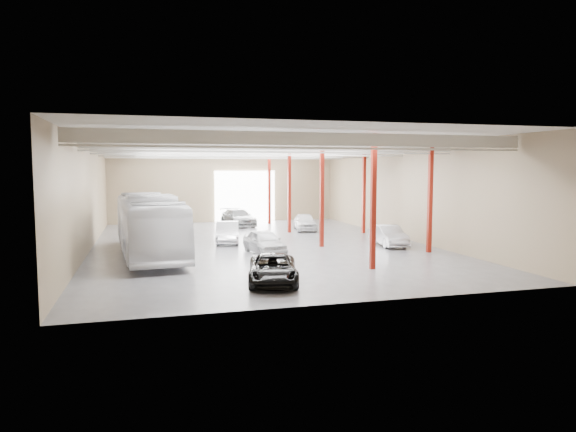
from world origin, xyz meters
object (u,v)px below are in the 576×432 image
coach_bus (149,225)px  car_row_a (264,242)px  car_right_near (388,235)px  car_right_far (305,222)px  car_row_b (227,232)px  black_sedan (273,269)px  car_row_c (238,218)px

coach_bus → car_row_a: size_ratio=3.08×
coach_bus → car_right_near: (15.65, -0.38, -1.14)m
coach_bus → car_right_far: size_ratio=3.16×
car_row_a → car_right_far: size_ratio=1.03×
car_row_b → car_right_near: size_ratio=1.05×
car_right_near → car_right_far: size_ratio=1.02×
car_right_near → black_sedan: bearing=-132.8°
car_row_b → car_row_c: (2.62, 10.50, 0.02)m
coach_bus → car_right_near: coach_bus is taller
car_row_b → coach_bus: bearing=-133.9°
car_row_b → car_right_near: 11.18m
coach_bus → black_sedan: (5.35, -9.41, -1.19)m
car_row_a → car_row_c: 15.76m
car_row_c → car_right_near: 16.71m
black_sedan → car_row_c: size_ratio=0.90×
black_sedan → car_right_far: car_right_far is taller
car_row_c → car_right_far: bearing=-54.5°
coach_bus → car_row_b: coach_bus is taller
coach_bus → car_right_near: size_ratio=3.11×
car_row_c → coach_bus: bearing=-128.3°
black_sedan → car_row_b: size_ratio=1.05×
coach_bus → black_sedan: bearing=-65.3°
coach_bus → car_right_near: 15.69m
car_row_c → car_row_b: bearing=-113.5°
car_row_c → car_right_far: 6.90m
car_right_near → car_right_far: car_right_far is taller
car_row_c → black_sedan: bearing=-105.8°
black_sedan → car_right_near: 13.70m
coach_bus → car_row_a: bearing=-15.3°
car_row_c → car_right_near: bearing=-72.1°
car_row_a → car_right_near: bearing=-1.2°
car_right_near → coach_bus: bearing=-175.4°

